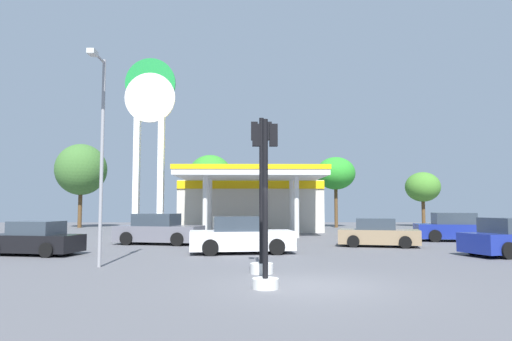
{
  "coord_description": "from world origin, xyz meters",
  "views": [
    {
      "loc": [
        -1.48,
        -11.96,
        2.05
      ],
      "look_at": [
        -1.09,
        16.68,
        4.25
      ],
      "focal_mm": 32.26,
      "sensor_mm": 36.0,
      "label": 1
    }
  ],
  "objects_px": {
    "car_0": "(456,228)",
    "traffic_signal_0": "(262,215)",
    "tree_2": "(336,174)",
    "car_4": "(241,236)",
    "car_3": "(159,230)",
    "car_5": "(34,240)",
    "tree_3": "(423,187)",
    "corner_streetlamp": "(100,140)",
    "tree_0": "(81,170)",
    "traffic_signal_1": "(265,217)",
    "station_pole_sign": "(150,124)",
    "car_1": "(378,234)",
    "tree_1": "(210,176)"
  },
  "relations": [
    {
      "from": "car_1",
      "to": "tree_0",
      "type": "relative_size",
      "value": 0.54
    },
    {
      "from": "corner_streetlamp",
      "to": "tree_3",
      "type": "bearing_deg",
      "value": 53.22
    },
    {
      "from": "car_0",
      "to": "traffic_signal_0",
      "type": "bearing_deg",
      "value": -132.94
    },
    {
      "from": "car_3",
      "to": "traffic_signal_0",
      "type": "bearing_deg",
      "value": -63.87
    },
    {
      "from": "car_4",
      "to": "car_5",
      "type": "relative_size",
      "value": 1.12
    },
    {
      "from": "tree_0",
      "to": "tree_3",
      "type": "bearing_deg",
      "value": 2.77
    },
    {
      "from": "traffic_signal_1",
      "to": "car_0",
      "type": "bearing_deg",
      "value": 52.37
    },
    {
      "from": "car_0",
      "to": "corner_streetlamp",
      "type": "relative_size",
      "value": 0.68
    },
    {
      "from": "traffic_signal_0",
      "to": "tree_3",
      "type": "bearing_deg",
      "value": 61.57
    },
    {
      "from": "station_pole_sign",
      "to": "tree_2",
      "type": "bearing_deg",
      "value": 37.31
    },
    {
      "from": "car_5",
      "to": "car_0",
      "type": "bearing_deg",
      "value": 18.82
    },
    {
      "from": "car_1",
      "to": "traffic_signal_0",
      "type": "relative_size",
      "value": 0.89
    },
    {
      "from": "traffic_signal_0",
      "to": "corner_streetlamp",
      "type": "height_order",
      "value": "corner_streetlamp"
    },
    {
      "from": "tree_2",
      "to": "car_5",
      "type": "bearing_deg",
      "value": -125.68
    },
    {
      "from": "car_4",
      "to": "tree_0",
      "type": "height_order",
      "value": "tree_0"
    },
    {
      "from": "station_pole_sign",
      "to": "traffic_signal_1",
      "type": "bearing_deg",
      "value": -69.93
    },
    {
      "from": "car_5",
      "to": "tree_1",
      "type": "bearing_deg",
      "value": 78.28
    },
    {
      "from": "car_1",
      "to": "car_5",
      "type": "xyz_separation_m",
      "value": [
        -15.5,
        -3.76,
        -0.01
      ]
    },
    {
      "from": "car_3",
      "to": "tree_2",
      "type": "bearing_deg",
      "value": 54.98
    },
    {
      "from": "car_1",
      "to": "car_3",
      "type": "bearing_deg",
      "value": 172.05
    },
    {
      "from": "traffic_signal_0",
      "to": "tree_0",
      "type": "xyz_separation_m",
      "value": [
        -16.26,
        29.18,
        3.66
      ]
    },
    {
      "from": "station_pole_sign",
      "to": "tree_2",
      "type": "distance_m",
      "value": 19.26
    },
    {
      "from": "car_3",
      "to": "traffic_signal_0",
      "type": "xyz_separation_m",
      "value": [
        5.23,
        -10.67,
        1.04
      ]
    },
    {
      "from": "car_4",
      "to": "traffic_signal_0",
      "type": "distance_m",
      "value": 6.05
    },
    {
      "from": "car_0",
      "to": "tree_0",
      "type": "relative_size",
      "value": 0.62
    },
    {
      "from": "traffic_signal_1",
      "to": "car_4",
      "type": "bearing_deg",
      "value": 95.18
    },
    {
      "from": "car_1",
      "to": "tree_2",
      "type": "xyz_separation_m",
      "value": [
        1.69,
        20.18,
        4.45
      ]
    },
    {
      "from": "tree_2",
      "to": "car_4",
      "type": "bearing_deg",
      "value": -110.08
    },
    {
      "from": "station_pole_sign",
      "to": "traffic_signal_0",
      "type": "xyz_separation_m",
      "value": [
        7.37,
        -17.71,
        -6.0
      ]
    },
    {
      "from": "station_pole_sign",
      "to": "traffic_signal_0",
      "type": "relative_size",
      "value": 2.61
    },
    {
      "from": "car_0",
      "to": "traffic_signal_0",
      "type": "relative_size",
      "value": 1.01
    },
    {
      "from": "traffic_signal_0",
      "to": "traffic_signal_1",
      "type": "relative_size",
      "value": 1.12
    },
    {
      "from": "car_4",
      "to": "corner_streetlamp",
      "type": "xyz_separation_m",
      "value": [
        -4.66,
        -4.65,
        3.53
      ]
    },
    {
      "from": "tree_2",
      "to": "car_0",
      "type": "bearing_deg",
      "value": -77.16
    },
    {
      "from": "station_pole_sign",
      "to": "tree_0",
      "type": "height_order",
      "value": "station_pole_sign"
    },
    {
      "from": "car_1",
      "to": "car_5",
      "type": "relative_size",
      "value": 1.02
    },
    {
      "from": "car_3",
      "to": "car_5",
      "type": "xyz_separation_m",
      "value": [
        -4.16,
        -5.34,
        -0.1
      ]
    },
    {
      "from": "station_pole_sign",
      "to": "tree_3",
      "type": "relative_size",
      "value": 2.32
    },
    {
      "from": "car_1",
      "to": "traffic_signal_0",
      "type": "xyz_separation_m",
      "value": [
        -6.11,
        -9.09,
        1.13
      ]
    },
    {
      "from": "station_pole_sign",
      "to": "tree_2",
      "type": "relative_size",
      "value": 1.87
    },
    {
      "from": "tree_0",
      "to": "tree_1",
      "type": "xyz_separation_m",
      "value": [
        12.05,
        1.14,
        -0.51
      ]
    },
    {
      "from": "car_3",
      "to": "tree_1",
      "type": "bearing_deg",
      "value": 87.01
    },
    {
      "from": "corner_streetlamp",
      "to": "car_5",
      "type": "bearing_deg",
      "value": 134.48
    },
    {
      "from": "tree_1",
      "to": "tree_0",
      "type": "bearing_deg",
      "value": -174.59
    },
    {
      "from": "tree_3",
      "to": "corner_streetlamp",
      "type": "relative_size",
      "value": 0.75
    },
    {
      "from": "car_4",
      "to": "tree_0",
      "type": "bearing_deg",
      "value": 123.71
    },
    {
      "from": "traffic_signal_1",
      "to": "tree_0",
      "type": "xyz_separation_m",
      "value": [
        -16.29,
        31.73,
        3.66
      ]
    },
    {
      "from": "car_4",
      "to": "tree_2",
      "type": "bearing_deg",
      "value": 69.92
    },
    {
      "from": "car_1",
      "to": "tree_1",
      "type": "height_order",
      "value": "tree_1"
    },
    {
      "from": "tree_2",
      "to": "tree_3",
      "type": "height_order",
      "value": "tree_2"
    }
  ]
}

